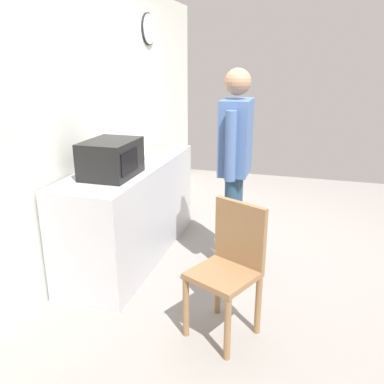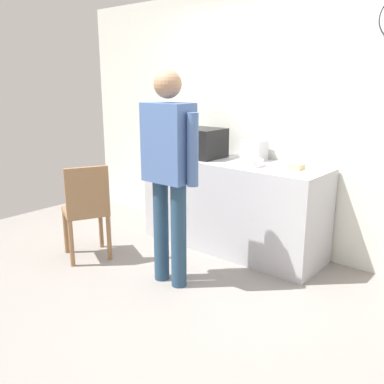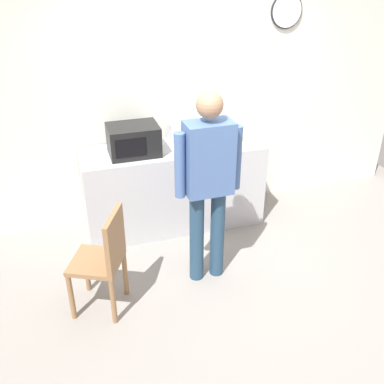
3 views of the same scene
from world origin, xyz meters
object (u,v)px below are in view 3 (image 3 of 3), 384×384
Objects in this scene: toaster at (179,131)px; wooden_chair at (104,257)px; salad_bowl at (201,145)px; fork_utensil at (218,135)px; spoon_utensil at (149,140)px; person_standing at (208,177)px; microwave at (133,140)px; sandwich_plate at (237,140)px.

wooden_chair is at bearing -127.37° from toaster.
salad_bowl is 1.29× the size of fork_utensil.
spoon_utensil is at bearing 141.09° from salad_bowl.
person_standing reaches higher than spoon_utensil.
microwave is 1.05m from person_standing.
person_standing is 1.09m from wooden_chair.
microwave is 0.28× the size of person_standing.
microwave is at bearing 175.16° from salad_bowl.
toaster is 1.29× the size of spoon_utensil.
toaster is 0.35m from spoon_utensil.
sandwich_plate is at bearing -59.13° from fork_utensil.
salad_bowl is (0.69, -0.06, -0.12)m from microwave.
fork_utensil is at bearing 12.95° from microwave.
microwave reaches higher than toaster.
microwave reaches higher than salad_bowl.
fork_utensil is 2.02m from wooden_chair.
sandwich_plate and salad_bowl have the same top height.
wooden_chair is at bearing -137.82° from fork_utensil.
microwave is at bearing -179.94° from sandwich_plate.
salad_bowl is at bearing -136.23° from fork_utensil.
toaster is at bearing 52.63° from wooden_chair.
sandwich_plate is 1.48× the size of fork_utensil.
sandwich_plate is 1.48× the size of spoon_utensil.
salad_bowl is at bearing -61.97° from toaster.
fork_utensil is at bearing 43.77° from salad_bowl.
toaster is 0.12× the size of person_standing.
toaster reaches higher than salad_bowl.
sandwich_plate reaches higher than spoon_utensil.
salad_bowl is at bearing -38.91° from spoon_utensil.
microwave is 0.70m from salad_bowl.
salad_bowl is 0.61m from spoon_utensil.
person_standing is (0.24, -1.27, 0.12)m from spoon_utensil.
person_standing reaches higher than fork_utensil.
person_standing is (-0.66, -0.95, 0.10)m from sandwich_plate.
person_standing is at bearing -104.35° from salad_bowl.
microwave is 1.32m from wooden_chair.
wooden_chair reaches higher than fork_utensil.
salad_bowl is 0.33m from toaster.
sandwich_plate is 0.96m from spoon_utensil.
toaster is 0.46m from fork_utensil.
spoon_utensil is (0.22, 0.32, -0.15)m from microwave.
microwave is 0.59m from toaster.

